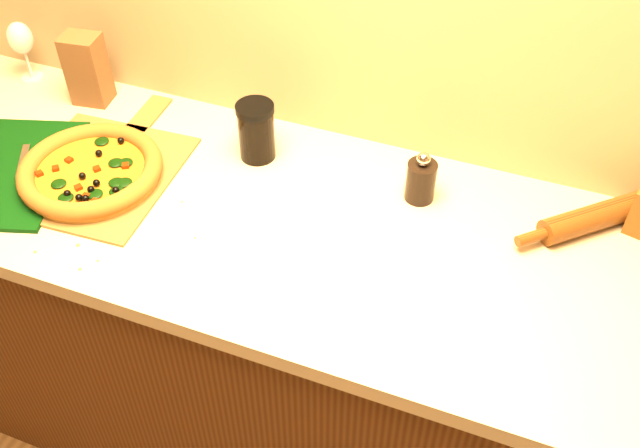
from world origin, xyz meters
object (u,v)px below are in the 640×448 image
Objects in this scene: rolling_pin at (601,215)px; pizza_peel at (102,170)px; pizza at (91,170)px; cutting_board at (5,171)px; pepper_grinder at (421,180)px; dark_jar at (256,131)px; wine_glass at (21,40)px.

pizza_peel is at bearing -168.25° from rolling_pin.
cutting_board is at bearing -165.37° from pizza.
pepper_grinder is (0.91, 0.26, 0.04)m from cutting_board.
cutting_board is at bearing -152.33° from dark_jar.
wine_glass is at bearing 101.29° from cutting_board.
pepper_grinder is 0.38m from rolling_pin.
pepper_grinder is at bearing 16.57° from pizza.
wine_glass is at bearing 142.69° from pizza.
pizza is 0.51m from wine_glass.
pepper_grinder reaches higher than pizza_peel.
pizza_peel is 1.17× the size of cutting_board.
wine_glass is 1.15× the size of dark_jar.
pizza_peel is 0.49m from wine_glass.
pizza is 0.72× the size of cutting_board.
pepper_grinder reaches higher than pizza.
cutting_board is 3.62× the size of pepper_grinder.
dark_jar reaches higher than pizza_peel.
pizza_peel is 0.22m from cutting_board.
cutting_board is 3.17× the size of dark_jar.
cutting_board is (-0.20, -0.09, 0.00)m from pizza_peel.
pizza_peel is 0.04m from pizza.
cutting_board is (-0.20, -0.05, -0.02)m from pizza.
wine_glass is (-0.40, 0.30, 0.09)m from pizza.
wine_glass is (-0.40, 0.27, 0.11)m from pizza_peel.
cutting_board reaches higher than pizza_peel.
dark_jar reaches higher than cutting_board.
cutting_board is 0.42m from wine_glass.
rolling_pin reaches higher than cutting_board.
dark_jar is at bearing 179.05° from pepper_grinder.
pizza_peel is 3.69× the size of dark_jar.
wine_glass reaches higher than cutting_board.
pizza_peel is at bearing 91.46° from pizza.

